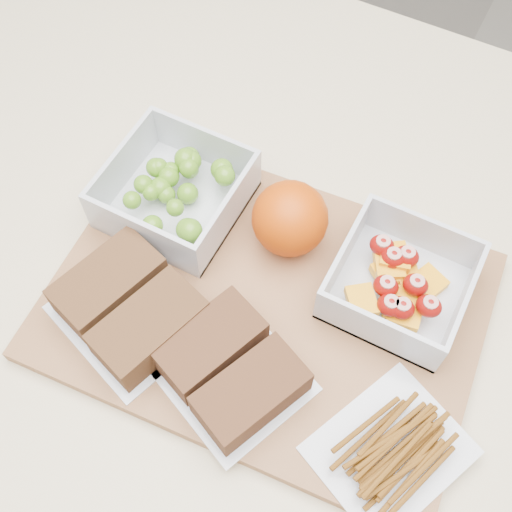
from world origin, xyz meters
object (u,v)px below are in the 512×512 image
Objects in this scene: cutting_board at (265,306)px; fruit_container at (399,283)px; orange at (290,219)px; pretzel_bag at (393,447)px; sandwich_bag_left at (129,306)px; grape_container at (178,191)px; sandwich_bag_center at (230,369)px.

fruit_container is (0.11, 0.07, 0.03)m from cutting_board.
orange reaches higher than pretzel_bag.
sandwich_bag_left is at bearing -150.56° from cutting_board.
sandwich_bag_left reaches higher than cutting_board.
orange reaches higher than cutting_board.
fruit_container is at bearing 28.02° from cutting_board.
sandwich_bag_left is 1.05× the size of pretzel_bag.
grape_container reaches higher than sandwich_bag_left.
cutting_board is 5.40× the size of orange.
pretzel_bag is (0.16, 0.01, -0.01)m from sandwich_bag_center.
grape_container is 0.20m from sandwich_bag_center.
grape_container is (-0.14, 0.06, 0.03)m from cutting_board.
grape_container is 0.80× the size of sandwich_bag_left.
fruit_container is at bearing 33.01° from sandwich_bag_left.
grape_container is 1.07× the size of fruit_container.
orange is at bearing 6.95° from grape_container.
fruit_container is at bearing -3.44° from orange.
cutting_board is 0.15m from grape_container.
sandwich_bag_left is at bearing 175.18° from sandwich_bag_center.
cutting_board is 0.18m from pretzel_bag.
orange is 0.18m from sandwich_bag_left.
cutting_board is at bearing 154.61° from pretzel_bag.
sandwich_bag_center is (0.02, -0.16, -0.02)m from orange.
orange is at bearing 96.80° from sandwich_bag_center.
sandwich_bag_center is (0.12, -0.01, -0.00)m from sandwich_bag_left.
grape_container is 0.33m from pretzel_bag.
pretzel_bag reaches higher than cutting_board.
cutting_board is at bearing 94.36° from sandwich_bag_center.
orange is 0.48× the size of sandwich_bag_center.
sandwich_bag_center is at bearing -178.08° from pretzel_bag.
grape_container is at bearing -173.05° from orange.
orange is at bearing 95.10° from cutting_board.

